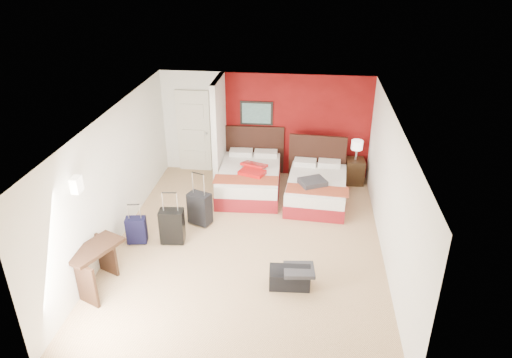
# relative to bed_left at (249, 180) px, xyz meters

# --- Properties ---
(ground) EXTENTS (6.50, 6.50, 0.00)m
(ground) POSITION_rel_bed_left_xyz_m (0.24, -2.13, -0.29)
(ground) COLOR #D8B384
(ground) RESTS_ON ground
(room_walls) EXTENTS (5.02, 6.52, 2.50)m
(room_walls) POSITION_rel_bed_left_xyz_m (-1.16, -0.71, 0.96)
(room_walls) COLOR white
(room_walls) RESTS_ON ground
(red_accent_panel) EXTENTS (3.50, 0.04, 2.50)m
(red_accent_panel) POSITION_rel_bed_left_xyz_m (0.99, 1.10, 0.96)
(red_accent_panel) COLOR maroon
(red_accent_panel) RESTS_ON ground
(partition_wall) EXTENTS (0.12, 1.20, 2.50)m
(partition_wall) POSITION_rel_bed_left_xyz_m (-0.76, 0.48, 0.96)
(partition_wall) COLOR silver
(partition_wall) RESTS_ON ground
(entry_door) EXTENTS (0.82, 0.06, 2.05)m
(entry_door) POSITION_rel_bed_left_xyz_m (-1.51, 1.07, 0.73)
(entry_door) COLOR silver
(entry_door) RESTS_ON ground
(bed_left) EXTENTS (1.44, 2.00, 0.58)m
(bed_left) POSITION_rel_bed_left_xyz_m (0.00, 0.00, 0.00)
(bed_left) COLOR silver
(bed_left) RESTS_ON ground
(bed_right) EXTENTS (1.38, 1.89, 0.54)m
(bed_right) POSITION_rel_bed_left_xyz_m (1.52, -0.27, -0.02)
(bed_right) COLOR silver
(bed_right) RESTS_ON ground
(red_suitcase_open) EXTENTS (0.77, 0.89, 0.09)m
(red_suitcase_open) POSITION_rel_bed_left_xyz_m (0.10, -0.10, 0.34)
(red_suitcase_open) COLOR red
(red_suitcase_open) RESTS_ON bed_left
(jacket_bundle) EXTENTS (0.66, 0.61, 0.13)m
(jacket_bundle) POSITION_rel_bed_left_xyz_m (1.42, -0.57, 0.31)
(jacket_bundle) COLOR #36363B
(jacket_bundle) RESTS_ON bed_right
(nightstand) EXTENTS (0.45, 0.45, 0.60)m
(nightstand) POSITION_rel_bed_left_xyz_m (2.42, 0.75, 0.01)
(nightstand) COLOR black
(nightstand) RESTS_ON ground
(table_lamp) EXTENTS (0.33, 0.33, 0.47)m
(table_lamp) POSITION_rel_bed_left_xyz_m (2.42, 0.75, 0.55)
(table_lamp) COLOR white
(table_lamp) RESTS_ON nightstand
(suitcase_black) EXTENTS (0.47, 0.32, 0.67)m
(suitcase_black) POSITION_rel_bed_left_xyz_m (-1.19, -2.22, 0.04)
(suitcase_black) COLOR black
(suitcase_black) RESTS_ON ground
(suitcase_charcoal) EXTENTS (0.51, 0.42, 0.65)m
(suitcase_charcoal) POSITION_rel_bed_left_xyz_m (-0.82, -1.49, 0.04)
(suitcase_charcoal) COLOR black
(suitcase_charcoal) RESTS_ON ground
(suitcase_navy) EXTENTS (0.40, 0.28, 0.51)m
(suitcase_navy) POSITION_rel_bed_left_xyz_m (-1.86, -2.31, -0.04)
(suitcase_navy) COLOR black
(suitcase_navy) RESTS_ON ground
(duffel_bag) EXTENTS (0.69, 0.39, 0.34)m
(duffel_bag) POSITION_rel_bed_left_xyz_m (1.08, -3.26, -0.12)
(duffel_bag) COLOR black
(duffel_bag) RESTS_ON ground
(jacket_draped) EXTENTS (0.54, 0.47, 0.07)m
(jacket_draped) POSITION_rel_bed_left_xyz_m (1.23, -3.31, 0.08)
(jacket_draped) COLOR #313136
(jacket_draped) RESTS_ON duffel_bag
(desk) EXTENTS (0.82, 1.06, 0.79)m
(desk) POSITION_rel_bed_left_xyz_m (-2.04, -3.65, 0.10)
(desk) COLOR black
(desk) RESTS_ON ground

